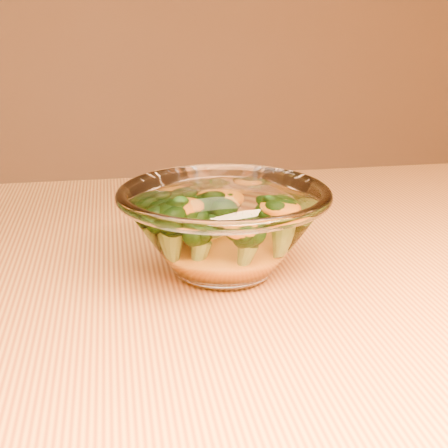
{
  "coord_description": "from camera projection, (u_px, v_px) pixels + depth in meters",
  "views": [
    {
      "loc": [
        -0.1,
        -0.48,
        0.98
      ],
      "look_at": [
        -0.01,
        0.04,
        0.8
      ],
      "focal_mm": 50.0,
      "sensor_mm": 36.0,
      "label": 1
    }
  ],
  "objects": [
    {
      "name": "table",
      "position": [
        241.0,
        387.0,
        0.58
      ],
      "size": [
        1.2,
        0.8,
        0.75
      ],
      "color": "#BA8337",
      "rests_on": "ground"
    },
    {
      "name": "cheese_sauce",
      "position": [
        224.0,
        247.0,
        0.57
      ],
      "size": [
        0.1,
        0.1,
        0.03
      ],
      "primitive_type": "ellipsoid",
      "color": "orange",
      "rests_on": "glass_bowl"
    },
    {
      "name": "glass_bowl",
      "position": [
        224.0,
        228.0,
        0.56
      ],
      "size": [
        0.19,
        0.19,
        0.08
      ],
      "color": "white",
      "rests_on": "table"
    },
    {
      "name": "broccoli_heap",
      "position": [
        211.0,
        219.0,
        0.56
      ],
      "size": [
        0.13,
        0.13,
        0.06
      ],
      "color": "black",
      "rests_on": "cheese_sauce"
    }
  ]
}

